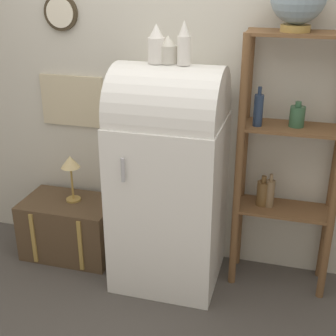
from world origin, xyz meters
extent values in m
plane|color=#4C4742|center=(0.00, 0.00, 0.00)|extent=(12.00, 12.00, 0.00)
cube|color=beige|center=(0.00, 0.58, 1.35)|extent=(7.00, 0.05, 2.70)
cylinder|color=#382D1E|center=(-0.87, 0.54, 1.79)|extent=(0.25, 0.03, 0.25)
cylinder|color=beige|center=(-0.87, 0.52, 1.79)|extent=(0.20, 0.01, 0.20)
cube|color=#C6B793|center=(-0.84, 0.54, 1.17)|extent=(0.49, 0.02, 0.38)
cube|color=white|center=(0.00, 0.23, 0.59)|extent=(0.71, 0.65, 1.19)
cylinder|color=white|center=(0.00, 0.23, 1.23)|extent=(0.69, 0.62, 0.62)
cylinder|color=#B7B7BC|center=(-0.19, -0.12, 0.96)|extent=(0.02, 0.02, 0.15)
cube|color=brown|center=(-0.81, 0.29, 0.23)|extent=(0.69, 0.43, 0.45)
cube|color=#AD8942|center=(-1.01, 0.07, 0.23)|extent=(0.03, 0.01, 0.41)
cube|color=#AD8942|center=(-0.62, 0.07, 0.23)|extent=(0.03, 0.01, 0.41)
cylinder|color=brown|center=(0.46, 0.26, 0.87)|extent=(0.05, 0.05, 1.74)
cylinder|color=brown|center=(0.46, 0.51, 0.87)|extent=(0.05, 0.05, 1.74)
cylinder|color=brown|center=(1.07, 0.51, 0.87)|extent=(0.05, 0.05, 1.74)
cube|color=brown|center=(0.76, 0.38, 0.57)|extent=(0.64, 0.28, 0.02)
cube|color=brown|center=(0.76, 0.38, 1.15)|extent=(0.64, 0.28, 0.02)
cube|color=brown|center=(0.76, 0.38, 1.73)|extent=(0.64, 0.28, 0.02)
cylinder|color=#335B3D|center=(0.79, 0.39, 1.22)|extent=(0.10, 0.10, 0.13)
cylinder|color=#335B3D|center=(0.79, 0.39, 1.30)|extent=(0.04, 0.04, 0.03)
cylinder|color=#23334C|center=(0.55, 0.34, 1.26)|extent=(0.06, 0.06, 0.20)
cylinder|color=#23334C|center=(0.55, 0.34, 1.38)|extent=(0.02, 0.02, 0.05)
cylinder|color=brown|center=(0.62, 0.39, 0.67)|extent=(0.09, 0.09, 0.17)
cylinder|color=brown|center=(0.62, 0.39, 0.77)|extent=(0.03, 0.03, 0.04)
cylinder|color=#7F6647|center=(0.67, 0.38, 0.67)|extent=(0.06, 0.06, 0.19)
cylinder|color=#7F6647|center=(0.67, 0.38, 0.79)|extent=(0.02, 0.02, 0.05)
cylinder|color=#AD8942|center=(0.72, 0.37, 1.76)|extent=(0.17, 0.17, 0.04)
cylinder|color=white|center=(-0.08, 0.22, 1.62)|extent=(0.10, 0.10, 0.15)
cone|color=white|center=(-0.08, 0.22, 1.74)|extent=(0.09, 0.09, 0.08)
cylinder|color=beige|center=(-0.01, 0.24, 1.60)|extent=(0.11, 0.11, 0.11)
cone|color=beige|center=(-0.01, 0.24, 1.68)|extent=(0.09, 0.09, 0.06)
cylinder|color=white|center=(0.09, 0.21, 1.63)|extent=(0.08, 0.08, 0.17)
cone|color=white|center=(0.09, 0.21, 1.76)|extent=(0.07, 0.07, 0.09)
cylinder|color=#AD8942|center=(-0.78, 0.32, 0.46)|extent=(0.11, 0.11, 0.02)
cylinder|color=#AD8942|center=(-0.78, 0.32, 0.60)|extent=(0.02, 0.02, 0.26)
cone|color=#DBC184|center=(-0.78, 0.32, 0.77)|extent=(0.14, 0.14, 0.09)
camera|label=1|loc=(0.76, -2.54, 2.08)|focal=50.00mm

